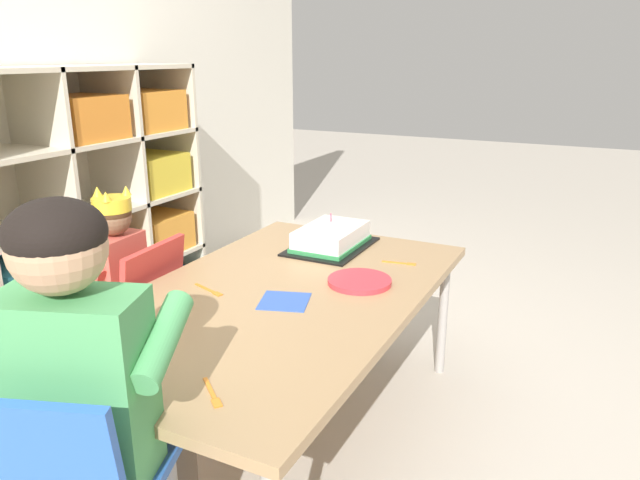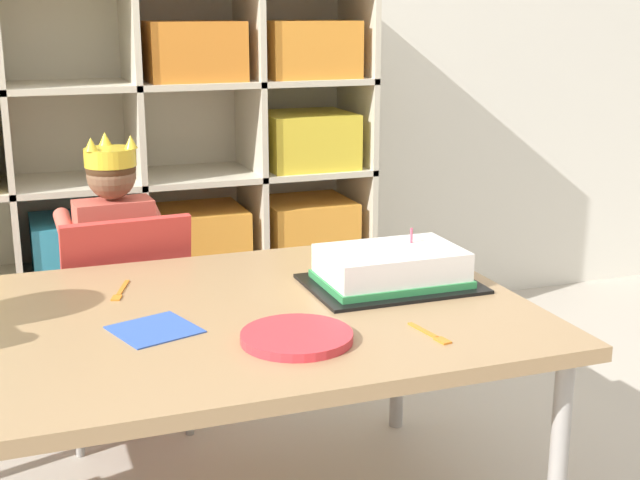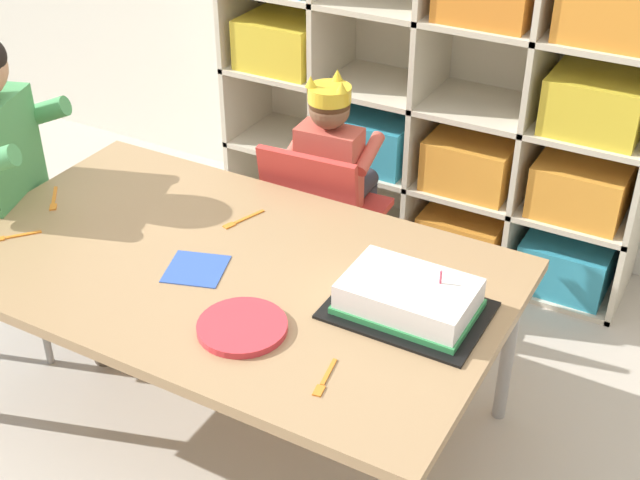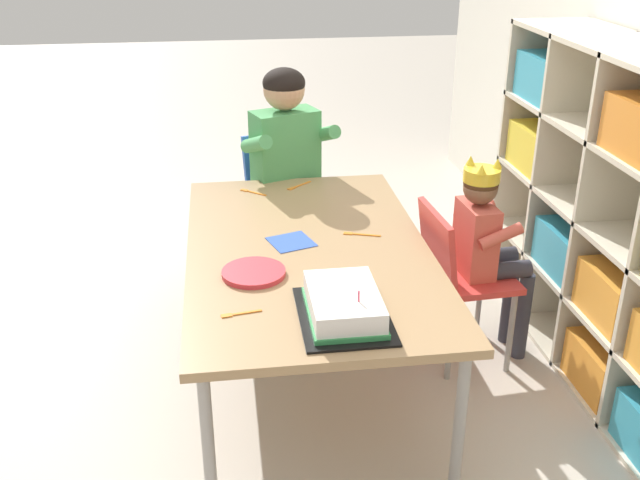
% 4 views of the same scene
% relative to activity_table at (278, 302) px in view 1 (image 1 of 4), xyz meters
% --- Properties ---
extents(ground, '(16.00, 16.00, 0.00)m').
position_rel_activity_table_xyz_m(ground, '(0.00, 0.00, -0.52)').
color(ground, '#BCB2A3').
extents(storage_cubby_shelf, '(1.60, 0.36, 1.27)m').
position_rel_activity_table_xyz_m(storage_cubby_shelf, '(0.19, 1.17, 0.10)').
color(storage_cubby_shelf, beige).
rests_on(storage_cubby_shelf, ground).
extents(activity_table, '(1.52, 0.89, 0.55)m').
position_rel_activity_table_xyz_m(activity_table, '(0.00, 0.00, 0.00)').
color(activity_table, '#A37F56').
rests_on(activity_table, ground).
extents(classroom_chair_blue, '(0.39, 0.36, 0.66)m').
position_rel_activity_table_xyz_m(classroom_chair_blue, '(-0.04, 0.60, -0.12)').
color(classroom_chair_blue, red).
rests_on(classroom_chair_blue, ground).
extents(child_with_crown, '(0.31, 0.31, 0.85)m').
position_rel_activity_table_xyz_m(child_with_crown, '(-0.05, 0.71, 0.02)').
color(child_with_crown, '#D15647').
rests_on(child_with_crown, ground).
extents(adult_helper_seated, '(0.48, 0.46, 1.06)m').
position_rel_activity_table_xyz_m(adult_helper_seated, '(-0.77, 0.02, 0.14)').
color(adult_helper_seated, '#4C9E5B').
rests_on(adult_helper_seated, ground).
extents(birthday_cake_on_tray, '(0.39, 0.28, 0.12)m').
position_rel_activity_table_xyz_m(birthday_cake_on_tray, '(0.52, 0.05, 0.07)').
color(birthday_cake_on_tray, black).
rests_on(birthday_cake_on_tray, activity_table).
extents(paper_plate_stack, '(0.22, 0.22, 0.02)m').
position_rel_activity_table_xyz_m(paper_plate_stack, '(0.20, -0.21, 0.04)').
color(paper_plate_stack, '#DB333D').
rests_on(paper_plate_stack, activity_table).
extents(paper_napkin_square, '(0.19, 0.19, 0.00)m').
position_rel_activity_table_xyz_m(paper_napkin_square, '(-0.05, -0.06, 0.04)').
color(paper_napkin_square, '#3356B7').
rests_on(paper_napkin_square, activity_table).
extents(fork_near_cake_tray, '(0.10, 0.12, 0.00)m').
position_rel_activity_table_xyz_m(fork_near_cake_tray, '(-0.65, 0.03, 0.04)').
color(fork_near_cake_tray, orange).
rests_on(fork_near_cake_tray, activity_table).
extents(fork_beside_plate_stack, '(0.06, 0.14, 0.00)m').
position_rel_activity_table_xyz_m(fork_beside_plate_stack, '(-0.09, 0.21, 0.04)').
color(fork_beside_plate_stack, orange).
rests_on(fork_beside_plate_stack, activity_table).
extents(fork_near_child_seat, '(0.10, 0.11, 0.00)m').
position_rel_activity_table_xyz_m(fork_near_child_seat, '(-0.60, -0.18, 0.04)').
color(fork_near_child_seat, orange).
rests_on(fork_near_child_seat, activity_table).
extents(fork_by_napkin, '(0.04, 0.13, 0.00)m').
position_rel_activity_table_xyz_m(fork_by_napkin, '(0.46, -0.28, 0.04)').
color(fork_by_napkin, orange).
rests_on(fork_by_napkin, activity_table).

